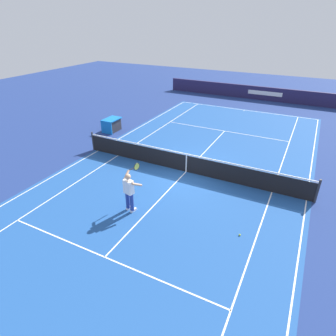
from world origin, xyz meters
The scene contains 8 objects.
ground_plane centered at (0.00, 0.00, 0.00)m, with size 60.00×60.00×0.00m, color navy.
court_slab centered at (0.00, 0.00, 0.00)m, with size 24.20×11.40×0.00m, color #1E4C93.
court_line_markings centered at (0.00, 0.00, 0.00)m, with size 23.85×11.05×0.01m.
tennis_net centered at (0.00, 0.00, 0.49)m, with size 0.10×11.70×1.08m.
stadium_barrier centered at (-15.90, 0.00, 0.60)m, with size 0.26×17.00×1.19m.
tennis_player_near centered at (3.91, -0.67, 0.93)m, with size 1.16×0.76×1.70m.
tennis_ball centered at (3.43, 3.57, 0.03)m, with size 0.07×0.07×0.07m, color #CCE01E.
equipment_cart_tarped centered at (-2.97, -6.73, 0.44)m, with size 1.25×0.84×0.85m.
Camera 1 is at (11.45, 4.85, 6.77)m, focal length 30.52 mm.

